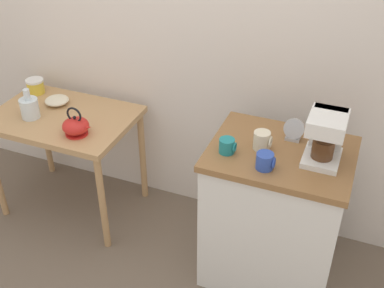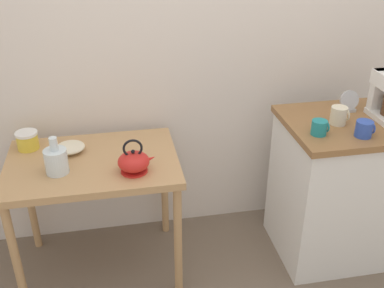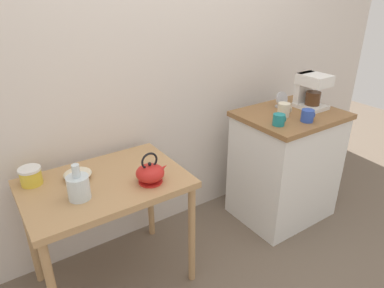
% 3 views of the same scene
% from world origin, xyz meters
% --- Properties ---
extents(ground_plane, '(8.00, 8.00, 0.00)m').
position_xyz_m(ground_plane, '(0.00, 0.00, 0.00)').
color(ground_plane, '#6B5B4C').
extents(back_wall, '(4.40, 0.10, 2.80)m').
position_xyz_m(back_wall, '(0.10, 0.49, 1.40)').
color(back_wall, silver).
rests_on(back_wall, ground_plane).
extents(wooden_table, '(0.90, 0.63, 0.74)m').
position_xyz_m(wooden_table, '(-0.67, 0.06, 0.65)').
color(wooden_table, tan).
rests_on(wooden_table, ground_plane).
extents(kitchen_counter, '(0.75, 0.59, 0.89)m').
position_xyz_m(kitchen_counter, '(0.76, -0.02, 0.45)').
color(kitchen_counter, white).
rests_on(kitchen_counter, ground_plane).
extents(bowl_stoneware, '(0.16, 0.16, 0.05)m').
position_xyz_m(bowl_stoneware, '(-0.78, 0.17, 0.77)').
color(bowl_stoneware, beige).
rests_on(bowl_stoneware, wooden_table).
extents(teakettle, '(0.20, 0.16, 0.18)m').
position_xyz_m(teakettle, '(-0.46, -0.09, 0.80)').
color(teakettle, red).
rests_on(teakettle, wooden_table).
extents(glass_carafe_vase, '(0.12, 0.12, 0.20)m').
position_xyz_m(glass_carafe_vase, '(-0.84, -0.03, 0.81)').
color(glass_carafe_vase, silver).
rests_on(glass_carafe_vase, wooden_table).
extents(canister_enamel, '(0.12, 0.12, 0.10)m').
position_xyz_m(canister_enamel, '(-1.01, 0.26, 0.79)').
color(canister_enamel, gold).
rests_on(canister_enamel, wooden_table).
extents(coffee_maker, '(0.18, 0.22, 0.26)m').
position_xyz_m(coffee_maker, '(0.96, -0.01, 1.03)').
color(coffee_maker, white).
rests_on(coffee_maker, kitchen_counter).
extents(mug_dark_teal, '(0.09, 0.08, 0.08)m').
position_xyz_m(mug_dark_teal, '(0.50, -0.14, 0.93)').
color(mug_dark_teal, teal).
rests_on(mug_dark_teal, kitchen_counter).
extents(mug_blue, '(0.09, 0.09, 0.08)m').
position_xyz_m(mug_blue, '(0.72, -0.20, 0.93)').
color(mug_blue, '#2D4CAD').
rests_on(mug_blue, kitchen_counter).
extents(mug_small_cream, '(0.09, 0.09, 0.10)m').
position_xyz_m(mug_small_cream, '(0.66, -0.04, 0.94)').
color(mug_small_cream, beige).
rests_on(mug_small_cream, kitchen_counter).
extents(table_clock, '(0.11, 0.06, 0.12)m').
position_xyz_m(table_clock, '(0.79, 0.11, 0.94)').
color(table_clock, '#B2B5BA').
rests_on(table_clock, kitchen_counter).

